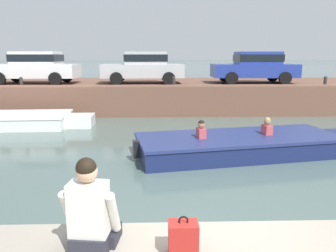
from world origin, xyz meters
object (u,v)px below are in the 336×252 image
object	(u,v)px
mooring_bollard_west	(21,81)
car_leftmost_white	(35,66)
motorboat_passing	(248,144)
mooring_bollard_east	(325,81)
boat_moored_west_white	(8,121)
person_seated_left	(91,215)
car_centre_blue	(255,66)
bottle_drink	(93,244)
backpack_on_ledge	(183,239)
car_left_inner_silver	(144,66)
mooring_bollard_mid	(174,81)

from	to	relation	value
mooring_bollard_west	car_leftmost_white	bearing A→B (deg)	88.92
mooring_bollard_west	motorboat_passing	bearing A→B (deg)	-34.55
mooring_bollard_west	mooring_bollard_east	world-z (taller)	same
boat_moored_west_white	person_seated_left	distance (m)	11.01
motorboat_passing	car_centre_blue	xyz separation A→B (m)	(2.33, 7.61, 1.93)
bottle_drink	person_seated_left	bearing A→B (deg)	110.82
mooring_bollard_west	bottle_drink	distance (m)	13.00
backpack_on_ledge	boat_moored_west_white	bearing A→B (deg)	121.80
backpack_on_ledge	car_left_inner_silver	bearing A→B (deg)	93.87
boat_moored_west_white	car_left_inner_silver	size ratio (longest dim) A/B	1.52
mooring_bollard_west	mooring_bollard_mid	bearing A→B (deg)	0.00
person_seated_left	bottle_drink	xyz separation A→B (m)	(0.02, -0.04, -0.28)
boat_moored_west_white	car_centre_blue	size ratio (longest dim) A/B	1.48
car_left_inner_silver	mooring_bollard_mid	world-z (taller)	car_left_inner_silver
person_seated_left	backpack_on_ledge	size ratio (longest dim) A/B	2.37
mooring_bollard_mid	bottle_drink	bearing A→B (deg)	-96.46
car_centre_blue	mooring_bollard_west	xyz separation A→B (m)	(-10.87, -1.73, -0.61)
person_seated_left	car_centre_blue	bearing A→B (deg)	67.86
mooring_bollard_mid	bottle_drink	distance (m)	11.91
car_leftmost_white	mooring_bollard_mid	xyz separation A→B (m)	(6.70, -1.73, -0.61)
boat_moored_west_white	backpack_on_ledge	distance (m)	11.52
mooring_bollard_west	person_seated_left	distance (m)	12.94
car_leftmost_white	mooring_bollard_mid	bearing A→B (deg)	-14.50
mooring_bollard_east	mooring_bollard_mid	bearing A→B (deg)	180.00
car_centre_blue	mooring_bollard_east	world-z (taller)	car_centre_blue
mooring_bollard_west	mooring_bollard_mid	size ratio (longest dim) A/B	1.00
car_centre_blue	backpack_on_ledge	bearing A→B (deg)	-108.73
car_leftmost_white	mooring_bollard_east	world-z (taller)	car_leftmost_white
mooring_bollard_west	bottle_drink	size ratio (longest dim) A/B	2.18
backpack_on_ledge	mooring_bollard_mid	bearing A→B (deg)	87.72
mooring_bollard_east	bottle_drink	xyz separation A→B (m)	(-8.21, -11.81, -0.66)
car_left_inner_silver	backpack_on_ledge	distance (m)	13.69
mooring_bollard_east	backpack_on_ledge	bearing A→B (deg)	-121.74
boat_moored_west_white	mooring_bollard_west	xyz separation A→B (m)	(-0.20, 2.10, 1.34)
motorboat_passing	car_left_inner_silver	size ratio (longest dim) A/B	1.70
motorboat_passing	bottle_drink	distance (m)	6.75
car_centre_blue	backpack_on_ledge	world-z (taller)	car_centre_blue
car_leftmost_white	bottle_drink	world-z (taller)	car_leftmost_white
backpack_on_ledge	car_leftmost_white	bearing A→B (deg)	114.60
car_centre_blue	bottle_drink	xyz separation A→B (m)	(-5.48, -13.55, -1.27)
boat_moored_west_white	person_seated_left	xyz separation A→B (m)	(5.18, -9.67, 0.96)
car_left_inner_silver	mooring_bollard_west	world-z (taller)	car_left_inner_silver
car_leftmost_white	mooring_bollard_west	size ratio (longest dim) A/B	9.53
motorboat_passing	car_leftmost_white	size ratio (longest dim) A/B	1.62
mooring_bollard_mid	bottle_drink	xyz separation A→B (m)	(-1.34, -11.81, -0.66)
boat_moored_west_white	mooring_bollard_west	size ratio (longest dim) A/B	13.77
motorboat_passing	backpack_on_ledge	distance (m)	6.45
boat_moored_west_white	car_centre_blue	world-z (taller)	car_centre_blue
bottle_drink	motorboat_passing	bearing A→B (deg)	62.09
person_seated_left	backpack_on_ledge	xyz separation A→B (m)	(0.88, -0.10, -0.20)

